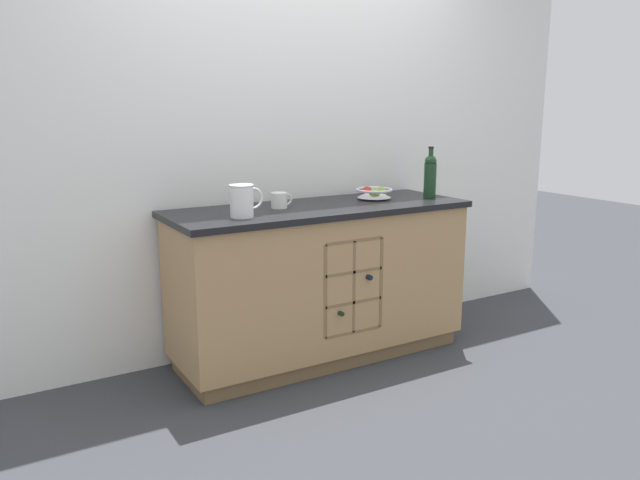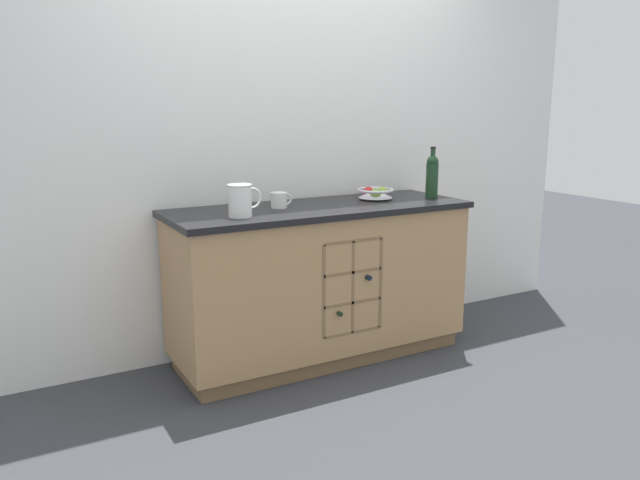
{
  "view_description": "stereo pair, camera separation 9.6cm",
  "coord_description": "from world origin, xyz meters",
  "px_view_note": "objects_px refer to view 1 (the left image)",
  "views": [
    {
      "loc": [
        -1.78,
        -3.0,
        1.46
      ],
      "look_at": [
        0.0,
        0.0,
        0.7
      ],
      "focal_mm": 35.0,
      "sensor_mm": 36.0,
      "label": 1
    },
    {
      "loc": [
        -1.7,
        -3.05,
        1.46
      ],
      "look_at": [
        0.0,
        0.0,
        0.7
      ],
      "focal_mm": 35.0,
      "sensor_mm": 36.0,
      "label": 2
    }
  ],
  "objects_px": {
    "ceramic_mug": "(280,200)",
    "standing_wine_bottle": "(430,175)",
    "fruit_bowl": "(374,192)",
    "white_pitcher": "(242,200)"
  },
  "relations": [
    {
      "from": "ceramic_mug",
      "to": "standing_wine_bottle",
      "type": "relative_size",
      "value": 0.4
    },
    {
      "from": "standing_wine_bottle",
      "to": "fruit_bowl",
      "type": "bearing_deg",
      "value": 160.7
    },
    {
      "from": "white_pitcher",
      "to": "standing_wine_bottle",
      "type": "height_order",
      "value": "standing_wine_bottle"
    },
    {
      "from": "white_pitcher",
      "to": "standing_wine_bottle",
      "type": "relative_size",
      "value": 0.58
    },
    {
      "from": "white_pitcher",
      "to": "standing_wine_bottle",
      "type": "bearing_deg",
      "value": 2.37
    },
    {
      "from": "fruit_bowl",
      "to": "standing_wine_bottle",
      "type": "bearing_deg",
      "value": -19.3
    },
    {
      "from": "white_pitcher",
      "to": "ceramic_mug",
      "type": "distance_m",
      "value": 0.34
    },
    {
      "from": "white_pitcher",
      "to": "ceramic_mug",
      "type": "height_order",
      "value": "white_pitcher"
    },
    {
      "from": "ceramic_mug",
      "to": "standing_wine_bottle",
      "type": "bearing_deg",
      "value": -6.44
    },
    {
      "from": "fruit_bowl",
      "to": "ceramic_mug",
      "type": "xyz_separation_m",
      "value": [
        -0.65,
        -0.01,
        0.0
      ]
    }
  ]
}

